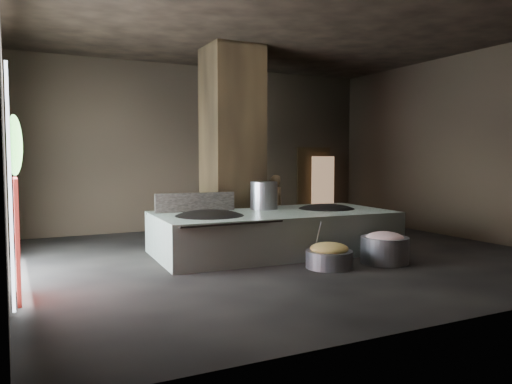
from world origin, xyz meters
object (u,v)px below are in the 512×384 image
wok_left (210,221)px  meat_basin (385,250)px  stock_pot (264,196)px  hearth_platform (274,232)px  veg_basin (329,259)px  cook (274,205)px  wok_right (326,213)px

wok_left → meat_basin: 3.38m
wok_left → stock_pot: bearing=21.8°
hearth_platform → wok_left: (-1.45, -0.05, 0.32)m
veg_basin → meat_basin: (1.18, -0.11, 0.09)m
hearth_platform → wok_left: wok_left is taller
cook → meat_basin: 3.97m
stock_pot → meat_basin: 2.88m
wok_left → meat_basin: wok_left is taller
stock_pot → cook: cook is taller
wok_left → veg_basin: 2.43m
hearth_platform → meat_basin: size_ratio=5.48×
stock_pot → hearth_platform: bearing=-95.2°
wok_right → stock_pot: (-1.30, 0.50, 0.38)m
meat_basin → cook: bearing=93.1°
wok_right → veg_basin: wok_right is taller
hearth_platform → wok_right: wok_right is taller
wok_right → stock_pot: bearing=159.0°
cook → stock_pot: bearing=43.9°
hearth_platform → wok_left: bearing=-175.1°
hearth_platform → wok_right: bearing=5.1°
stock_pot → veg_basin: (0.14, -2.29, -0.97)m
wok_right → veg_basin: (-1.16, -1.79, -0.59)m
stock_pot → meat_basin: size_ratio=0.72×
hearth_platform → wok_right: size_ratio=3.41×
cook → wok_left: bearing=28.9°
wok_left → veg_basin: bearing=-45.8°
stock_pot → cook: size_ratio=0.42×
wok_right → veg_basin: size_ratio=1.71×
wok_left → wok_right: 2.80m
wok_right → cook: size_ratio=0.94×
hearth_platform → meat_basin: bearing=-50.6°
veg_basin → meat_basin: bearing=-5.5°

